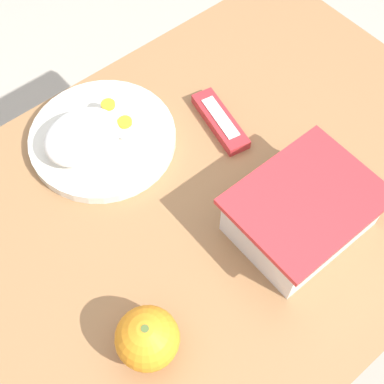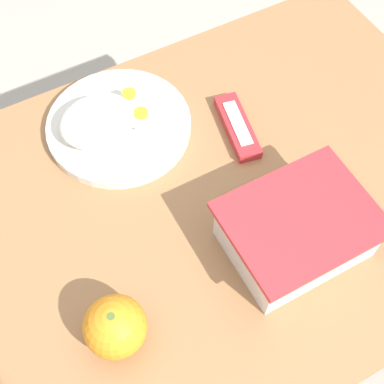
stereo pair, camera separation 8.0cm
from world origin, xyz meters
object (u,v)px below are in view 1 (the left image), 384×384
Objects in this scene: food_container at (302,214)px; orange_fruit at (147,338)px; candy_bar at (220,121)px; rice_plate at (95,137)px.

food_container is 2.43× the size of orange_fruit.
candy_bar is at bearing -145.01° from orange_fruit.
rice_plate is 0.21m from candy_bar.
orange_fruit is at bearing 0.63° from food_container.
candy_bar is (-0.04, -0.22, -0.03)m from food_container.
food_container is 0.23m from candy_bar.
food_container is 0.28m from orange_fruit.
orange_fruit is 0.35m from rice_plate.
orange_fruit is 0.60× the size of candy_bar.
candy_bar is (-0.32, -0.22, -0.03)m from orange_fruit.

